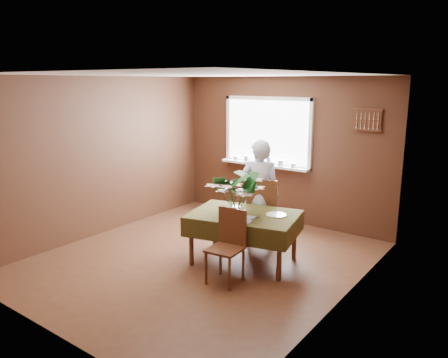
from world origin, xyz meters
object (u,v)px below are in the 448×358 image
Objects in this scene: dining_table at (244,219)px; flower_bouquet at (236,191)px; chair_far at (262,210)px; chair_near at (228,242)px; seated_woman at (260,194)px.

flower_bouquet is at bearing -95.93° from dining_table.
chair_near is at bearing 79.31° from chair_far.
dining_table is 1.55× the size of chair_far.
flower_bouquet reaches higher than dining_table.
chair_near reaches higher than dining_table.
chair_far reaches higher than dining_table.
seated_woman is (-0.03, -0.04, 0.25)m from chair_far.
seated_woman reaches higher than chair_near.
chair_near is 1.41× the size of flower_bouquet.
seated_woman is 0.91m from flower_bouquet.
chair_far is 0.25m from seated_woman.
chair_near is at bearing -70.03° from flower_bouquet.
seated_woman reaches higher than dining_table.
seated_woman reaches higher than chair_far.
seated_woman is at bearing 29.82° from chair_far.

